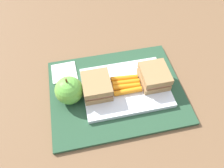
# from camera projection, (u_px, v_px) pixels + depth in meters

# --- Properties ---
(ground_plane) EXTENTS (2.40, 2.40, 0.00)m
(ground_plane) POSITION_uv_depth(u_px,v_px,m) (116.00, 92.00, 0.60)
(ground_plane) COLOR brown
(lunchbag_mat) EXTENTS (0.36, 0.28, 0.01)m
(lunchbag_mat) POSITION_uv_depth(u_px,v_px,m) (116.00, 91.00, 0.60)
(lunchbag_mat) COLOR #284C33
(lunchbag_mat) RESTS_ON ground_plane
(food_tray) EXTENTS (0.23, 0.17, 0.01)m
(food_tray) POSITION_uv_depth(u_px,v_px,m) (125.00, 87.00, 0.59)
(food_tray) COLOR white
(food_tray) RESTS_ON lunchbag_mat
(sandwich_half_left) EXTENTS (0.07, 0.08, 0.04)m
(sandwich_half_left) POSITION_uv_depth(u_px,v_px,m) (154.00, 76.00, 0.58)
(sandwich_half_left) COLOR #9E7A4C
(sandwich_half_left) RESTS_ON food_tray
(sandwich_half_right) EXTENTS (0.07, 0.08, 0.04)m
(sandwich_half_right) POSITION_uv_depth(u_px,v_px,m) (97.00, 86.00, 0.56)
(sandwich_half_right) COLOR #9E7A4C
(sandwich_half_right) RESTS_ON food_tray
(carrot_sticks_bundle) EXTENTS (0.08, 0.06, 0.02)m
(carrot_sticks_bundle) POSITION_uv_depth(u_px,v_px,m) (126.00, 85.00, 0.58)
(carrot_sticks_bundle) COLOR orange
(carrot_sticks_bundle) RESTS_ON food_tray
(apple) EXTENTS (0.07, 0.07, 0.08)m
(apple) POSITION_uv_depth(u_px,v_px,m) (69.00, 91.00, 0.55)
(apple) COLOR #66B742
(apple) RESTS_ON lunchbag_mat
(paper_napkin) EXTENTS (0.07, 0.07, 0.00)m
(paper_napkin) POSITION_uv_depth(u_px,v_px,m) (64.00, 72.00, 0.63)
(paper_napkin) COLOR white
(paper_napkin) RESTS_ON lunchbag_mat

